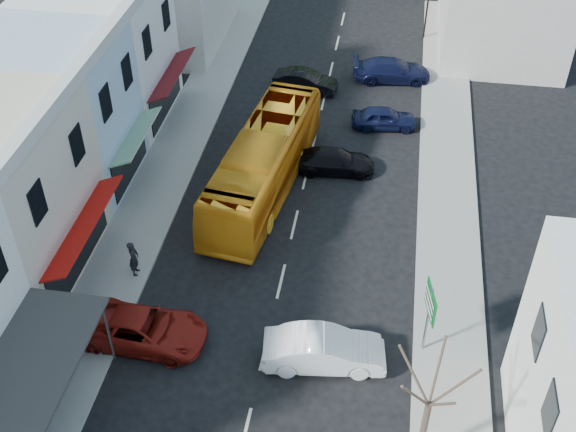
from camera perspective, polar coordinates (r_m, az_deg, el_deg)
The scene contains 15 objects.
ground at distance 30.13m, azimuth -1.84°, elevation -10.48°, with size 120.00×120.00×0.00m, color black.
sidewalk_left at distance 38.70m, azimuth -10.09°, elevation 2.45°, with size 3.00×52.00×0.15m, color gray.
sidewalk_right at distance 37.12m, azimuth 12.51°, elevation 0.21°, with size 3.00×52.00×0.15m, color gray.
shopfront_row at distance 34.75m, azimuth -21.11°, elevation 3.32°, with size 8.25×30.00×8.00m.
bus at distance 37.02m, azimuth -1.95°, elevation 4.05°, with size 2.50×11.60×3.10m, color #FAA11A.
car_white at distance 29.17m, azimuth 2.87°, elevation -10.66°, with size 1.80×4.40×1.40m, color white.
car_red at distance 30.47m, azimuth -11.37°, elevation -8.77°, with size 1.90×4.60×1.40m, color maroon.
car_black_near at distance 38.90m, azimuth 3.65°, elevation 4.43°, with size 1.84×4.50×1.40m, color black.
car_navy_mid at distance 42.78m, azimuth 7.62°, elevation 7.74°, with size 1.80×4.40×1.40m, color black.
car_black_far at distance 46.13m, azimuth 1.36°, elevation 10.64°, with size 1.80×4.40×1.40m, color black.
car_navy_far at distance 47.76m, azimuth 8.20°, elevation 11.32°, with size 1.84×4.50×1.40m, color black.
pedestrian_left at distance 33.10m, azimuth -12.08°, elevation -3.36°, with size 0.60×0.40×1.70m, color black.
direction_sign at distance 29.25m, azimuth 10.95°, elevation -8.15°, with size 0.50×1.61×3.57m, color #06591D, non-canonical shape.
street_tree at distance 24.91m, azimuth 11.05°, elevation -14.45°, with size 2.36×2.36×6.48m, color #3C2E24, non-canonical shape.
traffic_signal at distance 52.75m, azimuth 10.98°, elevation 16.10°, with size 0.72×1.11×5.11m, color black, non-canonical shape.
Camera 1 is at (3.98, -18.85, 23.17)m, focal length 45.00 mm.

